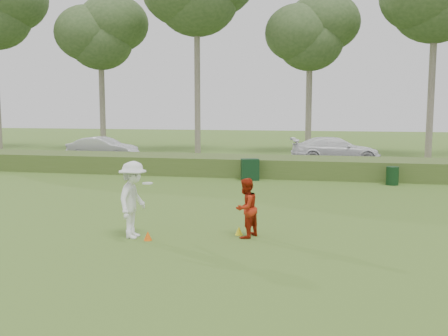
% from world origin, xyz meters
% --- Properties ---
extents(ground, '(120.00, 120.00, 0.00)m').
position_xyz_m(ground, '(0.00, 0.00, 0.00)').
color(ground, '#406722').
rests_on(ground, ground).
extents(reed_strip, '(80.00, 3.00, 0.90)m').
position_xyz_m(reed_strip, '(0.00, 12.00, 0.45)').
color(reed_strip, '#415C24').
rests_on(reed_strip, ground).
extents(park_road, '(80.00, 6.00, 0.06)m').
position_xyz_m(park_road, '(0.00, 17.00, 0.03)').
color(park_road, '#2D2D2D').
rests_on(park_road, ground).
extents(tree_2, '(6.50, 6.50, 12.00)m').
position_xyz_m(tree_2, '(-14.00, 24.00, 8.97)').
color(tree_2, gray).
rests_on(tree_2, ground).
extents(tree_4, '(6.24, 6.24, 11.50)m').
position_xyz_m(tree_4, '(2.00, 24.50, 8.59)').
color(tree_4, gray).
rests_on(tree_4, ground).
extents(player_white, '(0.91, 1.30, 2.00)m').
position_xyz_m(player_white, '(-1.41, -0.71, 1.00)').
color(player_white, white).
rests_on(player_white, ground).
extents(player_red, '(0.86, 0.94, 1.56)m').
position_xyz_m(player_red, '(1.44, -0.10, 0.78)').
color(player_red, '#A8230E').
rests_on(player_red, ground).
extents(cone_orange, '(0.21, 0.21, 0.23)m').
position_xyz_m(cone_orange, '(-0.96, -0.90, 0.12)').
color(cone_orange, '#FF610D').
rests_on(cone_orange, ground).
extents(cone_yellow, '(0.21, 0.21, 0.23)m').
position_xyz_m(cone_yellow, '(1.23, 0.11, 0.11)').
color(cone_yellow, yellow).
rests_on(cone_yellow, ground).
extents(utility_cabinet, '(0.92, 0.72, 1.00)m').
position_xyz_m(utility_cabinet, '(-0.04, 10.06, 0.50)').
color(utility_cabinet, black).
rests_on(utility_cabinet, ground).
extents(trash_bin, '(0.55, 0.55, 0.80)m').
position_xyz_m(trash_bin, '(6.26, 9.95, 0.40)').
color(trash_bin, '#103216').
rests_on(trash_bin, ground).
extents(car_mid, '(4.43, 1.65, 1.45)m').
position_xyz_m(car_mid, '(-10.45, 16.44, 0.78)').
color(car_mid, silver).
rests_on(car_mid, park_road).
extents(car_right, '(5.60, 3.08, 1.54)m').
position_xyz_m(car_right, '(3.91, 17.87, 0.83)').
color(car_right, white).
rests_on(car_right, park_road).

